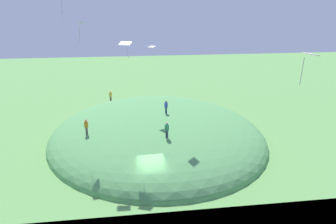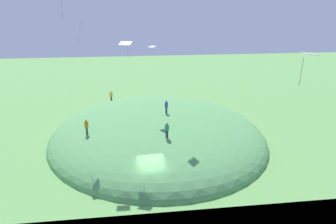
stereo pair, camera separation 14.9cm
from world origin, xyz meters
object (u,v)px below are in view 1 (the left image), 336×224
person_watching_kites (110,95)px  person_with_child (167,128)px  person_on_hilltop (166,106)px  kite_7 (152,47)px  kite_3 (81,25)px  kite_4 (125,44)px  kite_10 (309,55)px  person_near_shore (86,125)px

person_watching_kites → person_with_child: 20.25m
person_on_hilltop → kite_7: kite_7 is taller
person_on_hilltop → kite_3: (-3.24, 8.80, 9.54)m
person_watching_kites → person_with_child: size_ratio=1.00×
kite_4 → kite_10: kite_10 is taller
kite_7 → person_with_child: bearing=-173.2°
person_on_hilltop → kite_4: kite_4 is taller
kite_7 → kite_10: (-19.49, -7.44, 1.75)m
person_on_hilltop → person_near_shore: size_ratio=0.91×
person_with_child → kite_4: (0.10, 3.80, 8.39)m
kite_3 → kite_7: kite_3 is taller
kite_3 → person_near_shore: bearing=115.3°
person_on_hilltop → person_watching_kites: bearing=-179.6°
kite_7 → kite_10: bearing=-159.1°
kite_3 → kite_4: bearing=-126.6°
person_with_child → kite_10: size_ratio=0.85×
kite_4 → person_on_hilltop: bearing=-35.8°
person_with_child → person_watching_kites: bearing=159.1°
kite_3 → kite_4: size_ratio=1.36×
person_on_hilltop → kite_7: 7.04m
person_on_hilltop → person_with_child: person_on_hilltop is taller
kite_7 → person_watching_kites: bearing=22.7°
person_on_hilltop → person_with_child: 6.52m
person_near_shore → kite_3: (0.10, -0.21, 10.32)m
kite_4 → kite_7: 7.20m
person_on_hilltop → person_near_shore: (-3.34, 9.01, -0.79)m
person_watching_kites → kite_4: bearing=104.2°
kite_4 → person_near_shore: bearing=55.7°
person_near_shore → kite_3: 10.33m
person_near_shore → kite_7: (3.41, -7.44, 7.65)m
kite_3 → kite_10: 21.86m
kite_4 → kite_7: bearing=-25.1°
kite_4 → kite_7: (6.44, -3.02, -1.13)m
person_with_child → kite_10: 17.13m
person_near_shore → kite_10: (-16.08, -14.89, 9.40)m
kite_7 → person_on_hilltop: bearing=-92.8°
person_on_hilltop → person_near_shore: person_on_hilltop is taller
person_on_hilltop → person_watching_kites: size_ratio=0.96×
person_with_child → person_near_shore: (3.12, 8.23, -0.39)m
person_with_child → kite_10: (-12.95, -6.66, 9.01)m
person_on_hilltop → kite_10: kite_10 is taller
kite_10 → person_on_hilltop: bearing=16.8°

